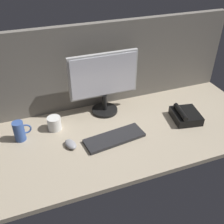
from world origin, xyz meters
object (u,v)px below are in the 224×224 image
mug_ceramic_white (54,123)px  mug_ceramic_blue (20,131)px  keyboard (115,138)px  desk_phone (185,116)px  mouse (71,144)px  monitor (104,81)px

mug_ceramic_white → mug_ceramic_blue: size_ratio=0.68×
mug_ceramic_white → mug_ceramic_blue: bearing=-171.2°
keyboard → mug_ceramic_white: (-32.26, 22.83, 3.36)cm
mug_ceramic_white → desk_phone: size_ratio=0.40×
mouse → desk_phone: size_ratio=0.44×
desk_phone → mug_ceramic_blue: bearing=171.0°
mouse → mug_ceramic_white: (-5.78, 19.94, 2.66)cm
mouse → mug_ceramic_blue: 31.92cm
mug_ceramic_white → desk_phone: 86.26cm
monitor → mug_ceramic_white: (-36.45, -8.56, -19.64)cm
mug_ceramic_white → mug_ceramic_blue: mug_ceramic_blue is taller
monitor → desk_phone: monitor is taller
desk_phone → mug_ceramic_white: bearing=166.6°
monitor → mouse: bearing=-137.1°
mouse → mug_ceramic_white: mug_ceramic_white is taller
monitor → mug_ceramic_blue: bearing=-168.4°
mug_ceramic_blue → mouse: bearing=-31.9°
mouse → mug_ceramic_blue: size_ratio=0.75×
monitor → mug_ceramic_blue: (-57.47, -11.83, -17.57)cm
mouse → desk_phone: (78.13, -0.03, 1.49)cm
desk_phone → keyboard: bearing=-176.8°
monitor → mouse: 47.43cm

